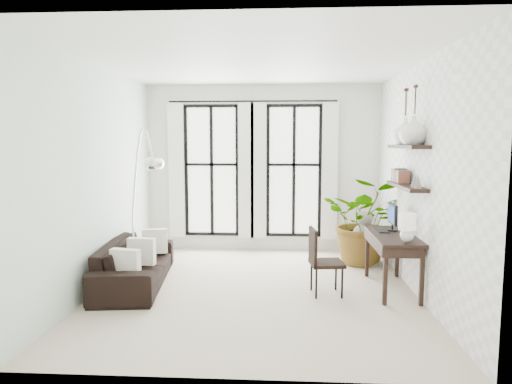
# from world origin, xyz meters

# --- Properties ---
(floor) EXTENTS (5.00, 5.00, 0.00)m
(floor) POSITION_xyz_m (0.00, 0.00, 0.00)
(floor) COLOR beige
(floor) RESTS_ON ground
(ceiling) EXTENTS (5.00, 5.00, 0.00)m
(ceiling) POSITION_xyz_m (0.00, 0.00, 3.20)
(ceiling) COLOR white
(ceiling) RESTS_ON wall_back
(wall_left) EXTENTS (0.00, 5.00, 5.00)m
(wall_left) POSITION_xyz_m (-2.25, 0.00, 1.60)
(wall_left) COLOR silver
(wall_left) RESTS_ON floor
(wall_right) EXTENTS (0.00, 5.00, 5.00)m
(wall_right) POSITION_xyz_m (2.25, 0.00, 1.60)
(wall_right) COLOR white
(wall_right) RESTS_ON floor
(wall_back) EXTENTS (4.50, 0.00, 4.50)m
(wall_back) POSITION_xyz_m (0.00, 2.50, 1.60)
(wall_back) COLOR white
(wall_back) RESTS_ON floor
(windows) EXTENTS (3.26, 0.13, 2.65)m
(windows) POSITION_xyz_m (-0.20, 2.43, 1.56)
(windows) COLOR white
(windows) RESTS_ON wall_back
(wall_shelves) EXTENTS (0.25, 1.30, 0.60)m
(wall_shelves) POSITION_xyz_m (2.11, 0.13, 1.73)
(wall_shelves) COLOR black
(wall_shelves) RESTS_ON wall_right
(sofa) EXTENTS (1.09, 2.27, 0.64)m
(sofa) POSITION_xyz_m (-1.80, 0.15, 0.32)
(sofa) COLOR black
(sofa) RESTS_ON floor
(throw_pillows) EXTENTS (0.40, 1.52, 0.40)m
(throw_pillows) POSITION_xyz_m (-1.70, 0.15, 0.50)
(throw_pillows) COLOR silver
(throw_pillows) RESTS_ON sofa
(plant) EXTENTS (1.62, 1.49, 1.52)m
(plant) POSITION_xyz_m (1.82, 1.52, 0.76)
(plant) COLOR #2D7228
(plant) RESTS_ON floor
(desk) EXTENTS (0.58, 1.37, 1.20)m
(desk) POSITION_xyz_m (1.94, 0.05, 0.75)
(desk) COLOR black
(desk) RESTS_ON floor
(desk_chair) EXTENTS (0.49, 0.49, 0.94)m
(desk_chair) POSITION_xyz_m (0.92, -0.16, 0.53)
(desk_chair) COLOR black
(desk_chair) RESTS_ON floor
(arc_lamp) EXTENTS (0.73, 0.52, 2.33)m
(arc_lamp) POSITION_xyz_m (-1.69, 0.29, 1.66)
(arc_lamp) COLOR silver
(arc_lamp) RESTS_ON floor
(buddha) EXTENTS (0.52, 0.52, 0.93)m
(buddha) POSITION_xyz_m (1.81, 1.46, 0.39)
(buddha) COLOR gray
(buddha) RESTS_ON floor
(vase_a) EXTENTS (0.37, 0.37, 0.38)m
(vase_a) POSITION_xyz_m (2.11, -0.16, 2.27)
(vase_a) COLOR white
(vase_a) RESTS_ON shelf_upper
(vase_b) EXTENTS (0.37, 0.37, 0.38)m
(vase_b) POSITION_xyz_m (2.11, 0.24, 2.27)
(vase_b) COLOR white
(vase_b) RESTS_ON shelf_upper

